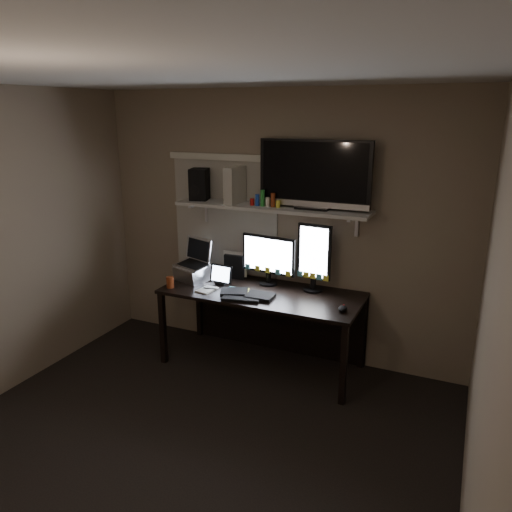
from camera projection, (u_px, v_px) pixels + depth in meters
The scene contains 21 objects.
floor at pixel (180, 456), 3.46m from camera, with size 3.60×3.60×0.00m, color black.
ceiling at pixel (160, 73), 2.76m from camera, with size 3.60×3.60×0.00m, color silver.
back_wall at pixel (278, 227), 4.68m from camera, with size 3.60×3.60×0.00m, color #7F6B5B.
right_wall at pixel (487, 337), 2.40m from camera, with size 3.60×3.60×0.00m, color #7F6B5B.
window_blinds at pixel (225, 217), 4.87m from camera, with size 1.10×0.02×1.10m, color #AFA99D.
desk at pixel (267, 305), 4.66m from camera, with size 1.80×0.75×0.73m.
wall_shelf at pixel (271, 207), 4.47m from camera, with size 1.80×0.35×0.03m, color #B9B9B4.
monitor_landscape at pixel (269, 260), 4.63m from camera, with size 0.54×0.06×0.48m, color black.
monitor_portrait at pixel (314, 258), 4.44m from camera, with size 0.31×0.06×0.63m, color black.
keyboard at pixel (247, 294), 4.39m from camera, with size 0.50×0.20×0.03m, color black.
mouse at pixel (343, 309), 4.06m from camera, with size 0.07×0.11×0.04m, color black.
notepad at pixel (207, 290), 4.53m from camera, with size 0.13×0.19×0.01m, color silver.
tablet at pixel (222, 275), 4.65m from camera, with size 0.22×0.09×0.20m, color black.
file_sorter at pixel (235, 265), 4.84m from camera, with size 0.20×0.09×0.25m, color black.
laptop at pixel (193, 261), 4.75m from camera, with size 0.34×0.28×0.38m, color silver.
cup at pixel (170, 282), 4.59m from camera, with size 0.07×0.07×0.10m, color maroon.
sticky_notes at pixel (236, 291), 4.51m from camera, with size 0.26×0.19×0.00m, color #F2EA41, non-canonical shape.
tv at pixel (314, 175), 4.25m from camera, with size 0.98×0.18×0.59m, color black.
game_console at pixel (235, 185), 4.56m from camera, with size 0.09×0.28×0.33m, color beige.
speaker at pixel (199, 184), 4.73m from camera, with size 0.16×0.20×0.30m, color black.
bottles at pixel (265, 198), 4.42m from camera, with size 0.24×0.05×0.15m, color #A50F0C, non-canonical shape.
Camera 1 is at (1.68, -2.46, 2.30)m, focal length 35.00 mm.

